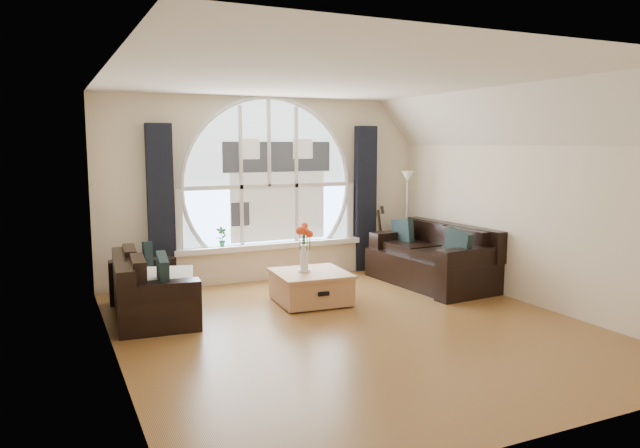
{
  "coord_description": "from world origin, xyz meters",
  "views": [
    {
      "loc": [
        -3.04,
        -5.65,
        2.02
      ],
      "look_at": [
        0.0,
        0.9,
        1.05
      ],
      "focal_mm": 33.5,
      "sensor_mm": 36.0,
      "label": 1
    }
  ],
  "objects": [
    {
      "name": "ground",
      "position": [
        0.0,
        0.0,
        0.0
      ],
      "size": [
        5.0,
        5.5,
        0.01
      ],
      "primitive_type": "cube",
      "color": "brown",
      "rests_on": "ground"
    },
    {
      "name": "ceiling",
      "position": [
        0.0,
        0.0,
        2.7
      ],
      "size": [
        5.0,
        5.5,
        0.01
      ],
      "primitive_type": "cube",
      "color": "silver",
      "rests_on": "ground"
    },
    {
      "name": "wall_back",
      "position": [
        0.0,
        2.75,
        1.35
      ],
      "size": [
        5.0,
        0.01,
        2.7
      ],
      "primitive_type": "cube",
      "color": "beige",
      "rests_on": "ground"
    },
    {
      "name": "wall_front",
      "position": [
        0.0,
        -2.75,
        1.35
      ],
      "size": [
        5.0,
        0.01,
        2.7
      ],
      "primitive_type": "cube",
      "color": "beige",
      "rests_on": "ground"
    },
    {
      "name": "wall_left",
      "position": [
        -2.5,
        0.0,
        1.35
      ],
      "size": [
        0.01,
        5.5,
        2.7
      ],
      "primitive_type": "cube",
      "color": "beige",
      "rests_on": "ground"
    },
    {
      "name": "wall_right",
      "position": [
        2.5,
        0.0,
        1.35
      ],
      "size": [
        0.01,
        5.5,
        2.7
      ],
      "primitive_type": "cube",
      "color": "beige",
      "rests_on": "ground"
    },
    {
      "name": "attic_slope",
      "position": [
        2.2,
        0.0,
        2.35
      ],
      "size": [
        0.92,
        5.5,
        0.72
      ],
      "primitive_type": "cube",
      "color": "silver",
      "rests_on": "ground"
    },
    {
      "name": "arched_window",
      "position": [
        0.0,
        2.72,
        1.62
      ],
      "size": [
        2.6,
        0.06,
        2.15
      ],
      "primitive_type": "cube",
      "color": "silver",
      "rests_on": "wall_back"
    },
    {
      "name": "window_sill",
      "position": [
        0.0,
        2.65,
        0.51
      ],
      "size": [
        2.9,
        0.22,
        0.08
      ],
      "primitive_type": "cube",
      "color": "white",
      "rests_on": "wall_back"
    },
    {
      "name": "window_frame",
      "position": [
        0.0,
        2.69,
        1.62
      ],
      "size": [
        2.76,
        0.08,
        2.15
      ],
      "primitive_type": "cube",
      "color": "white",
      "rests_on": "wall_back"
    },
    {
      "name": "neighbor_house",
      "position": [
        0.15,
        2.71,
        1.5
      ],
      "size": [
        1.7,
        0.02,
        1.5
      ],
      "primitive_type": "cube",
      "color": "silver",
      "rests_on": "wall_back"
    },
    {
      "name": "curtain_left",
      "position": [
        -1.6,
        2.63,
        1.15
      ],
      "size": [
        0.35,
        0.12,
        2.3
      ],
      "primitive_type": "cube",
      "color": "black",
      "rests_on": "ground"
    },
    {
      "name": "curtain_right",
      "position": [
        1.6,
        2.63,
        1.15
      ],
      "size": [
        0.35,
        0.12,
        2.3
      ],
      "primitive_type": "cube",
      "color": "black",
      "rests_on": "ground"
    },
    {
      "name": "sofa_left",
      "position": [
        -1.96,
        1.4,
        0.4
      ],
      "size": [
        0.93,
        1.68,
        0.72
      ],
      "primitive_type": "cube",
      "rotation": [
        0.0,
        0.0,
        -0.08
      ],
      "color": "black",
      "rests_on": "ground"
    },
    {
      "name": "sofa_right",
      "position": [
        1.97,
        1.34,
        0.4
      ],
      "size": [
        1.13,
        2.02,
        0.87
      ],
      "primitive_type": "cube",
      "rotation": [
        0.0,
        0.0,
        0.08
      ],
      "color": "black",
      "rests_on": "ground"
    },
    {
      "name": "coffee_chest",
      "position": [
        -0.01,
        1.16,
        0.22
      ],
      "size": [
        0.96,
        0.96,
        0.44
      ],
      "primitive_type": "cube",
      "rotation": [
        0.0,
        0.0,
        -0.06
      ],
      "color": "#B2784E",
      "rests_on": "ground"
    },
    {
      "name": "throw_blanket",
      "position": [
        -1.79,
        1.21,
        0.5
      ],
      "size": [
        0.66,
        0.66,
        0.1
      ],
      "primitive_type": "cube",
      "rotation": [
        0.0,
        0.0,
        -0.24
      ],
      "color": "silver",
      "rests_on": "sofa_left"
    },
    {
      "name": "vase_flowers",
      "position": [
        -0.08,
        1.2,
        0.79
      ],
      "size": [
        0.24,
        0.24,
        0.7
      ],
      "primitive_type": "cube",
      "color": "white",
      "rests_on": "coffee_chest"
    },
    {
      "name": "floor_lamp",
      "position": [
        2.1,
        2.19,
        0.8
      ],
      "size": [
        0.24,
        0.24,
        1.6
      ],
      "primitive_type": "cube",
      "color": "#B2B2B2",
      "rests_on": "ground"
    },
    {
      "name": "guitar",
      "position": [
        1.73,
        2.43,
        0.53
      ],
      "size": [
        0.39,
        0.29,
        1.06
      ],
      "primitive_type": "cube",
      "rotation": [
        0.0,
        0.0,
        0.14
      ],
      "color": "brown",
      "rests_on": "ground"
    },
    {
      "name": "potted_plant",
      "position": [
        -0.75,
        2.65,
        0.7
      ],
      "size": [
        0.16,
        0.12,
        0.29
      ],
      "primitive_type": "imported",
      "rotation": [
        0.0,
        0.0,
        0.1
      ],
      "color": "#1E6023",
      "rests_on": "window_sill"
    }
  ]
}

